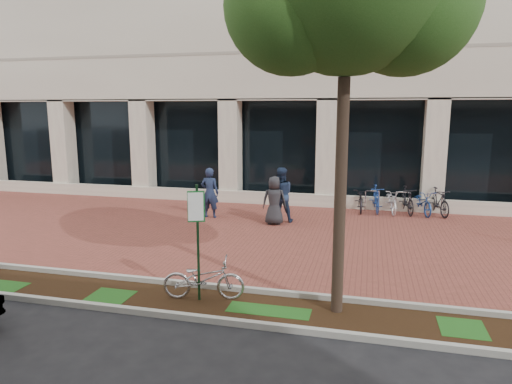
% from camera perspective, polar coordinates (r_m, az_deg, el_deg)
% --- Properties ---
extents(ground, '(120.00, 120.00, 0.00)m').
position_cam_1_polar(ground, '(14.29, -1.25, -5.19)').
color(ground, black).
rests_on(ground, ground).
extents(brick_plaza, '(40.00, 9.00, 0.01)m').
position_cam_1_polar(brick_plaza, '(14.29, -1.25, -5.17)').
color(brick_plaza, brown).
rests_on(brick_plaza, ground).
extents(planting_strip, '(40.00, 1.50, 0.01)m').
position_cam_1_polar(planting_strip, '(9.61, -9.73, -13.23)').
color(planting_strip, black).
rests_on(planting_strip, ground).
extents(curb_plaza_side, '(40.00, 0.12, 0.12)m').
position_cam_1_polar(curb_plaza_side, '(10.22, -8.02, -11.36)').
color(curb_plaza_side, '#A5A49B').
rests_on(curb_plaza_side, ground).
extents(curb_street_side, '(40.00, 0.12, 0.12)m').
position_cam_1_polar(curb_street_side, '(8.97, -11.72, -14.69)').
color(curb_street_side, '#A5A49B').
rests_on(curb_street_side, ground).
extents(parking_sign, '(0.34, 0.07, 2.38)m').
position_cam_1_polar(parking_sign, '(9.07, -7.33, -4.47)').
color(parking_sign, '#14371B').
rests_on(parking_sign, ground).
extents(locked_bicycle, '(1.74, 0.90, 0.87)m').
position_cam_1_polar(locked_bicycle, '(9.46, -6.56, -10.71)').
color(locked_bicycle, '#B0AFB3').
rests_on(locked_bicycle, ground).
extents(pedestrian_left, '(0.66, 0.43, 1.79)m').
position_cam_1_polar(pedestrian_left, '(16.26, -5.80, -0.10)').
color(pedestrian_left, '#1C2848').
rests_on(pedestrian_left, ground).
extents(pedestrian_mid, '(1.09, 0.96, 1.89)m').
position_cam_1_polar(pedestrian_mid, '(15.56, 3.05, -0.35)').
color(pedestrian_mid, navy).
rests_on(pedestrian_mid, ground).
extents(pedestrian_right, '(0.87, 0.63, 1.64)m').
position_cam_1_polar(pedestrian_right, '(15.22, 2.30, -1.06)').
color(pedestrian_right, '#25262A').
rests_on(pedestrian_right, ground).
extents(bike_rack_cluster, '(3.59, 1.82, 1.00)m').
position_cam_1_polar(bike_rack_cluster, '(17.74, 17.34, -1.03)').
color(bike_rack_cluster, black).
rests_on(bike_rack_cluster, ground).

